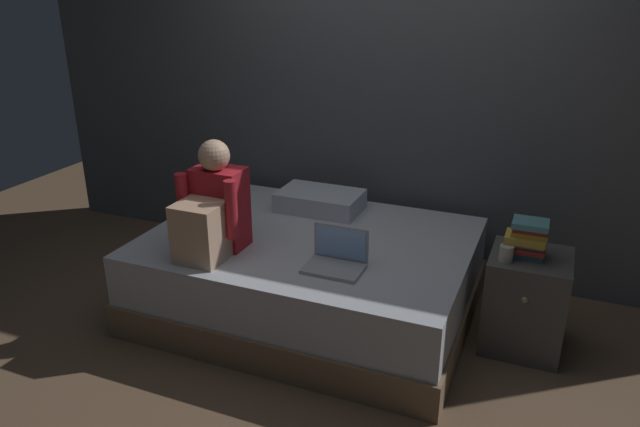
% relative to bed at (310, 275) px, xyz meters
% --- Properties ---
extents(ground_plane, '(8.00, 8.00, 0.00)m').
position_rel_bed_xyz_m(ground_plane, '(0.20, -0.30, -0.26)').
color(ground_plane, brown).
extents(wall_back, '(5.60, 0.10, 2.70)m').
position_rel_bed_xyz_m(wall_back, '(0.20, 0.90, 1.09)').
color(wall_back, '#4C4F54').
rests_on(wall_back, ground_plane).
extents(bed, '(2.00, 1.50, 0.53)m').
position_rel_bed_xyz_m(bed, '(0.00, 0.00, 0.00)').
color(bed, '#7A6047').
rests_on(bed, ground_plane).
extents(nightstand, '(0.44, 0.46, 0.58)m').
position_rel_bed_xyz_m(nightstand, '(1.30, 0.12, 0.03)').
color(nightstand, '#474442').
rests_on(nightstand, ground_plane).
extents(person_sitting, '(0.39, 0.44, 0.65)m').
position_rel_bed_xyz_m(person_sitting, '(-0.44, -0.40, 0.52)').
color(person_sitting, '#B21E28').
rests_on(person_sitting, bed).
extents(laptop, '(0.32, 0.23, 0.22)m').
position_rel_bed_xyz_m(laptop, '(0.30, -0.33, 0.32)').
color(laptop, '#9EA0A5').
rests_on(laptop, bed).
extents(pillow, '(0.56, 0.36, 0.13)m').
position_rel_bed_xyz_m(pillow, '(-0.12, 0.45, 0.33)').
color(pillow, silver).
rests_on(pillow, bed).
extents(book_stack, '(0.22, 0.18, 0.22)m').
position_rel_bed_xyz_m(book_stack, '(1.27, 0.10, 0.43)').
color(book_stack, teal).
rests_on(book_stack, nightstand).
extents(mug, '(0.08, 0.08, 0.09)m').
position_rel_bed_xyz_m(mug, '(1.17, -0.00, 0.36)').
color(mug, '#BCB2A3').
rests_on(mug, nightstand).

